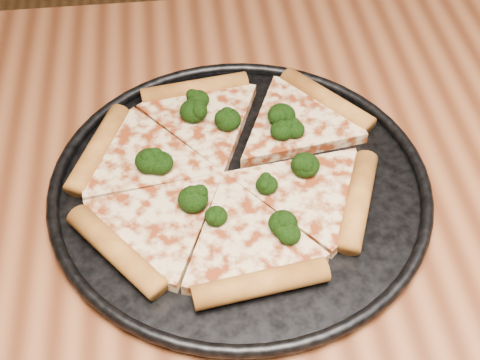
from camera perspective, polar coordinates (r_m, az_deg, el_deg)
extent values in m
cube|color=brown|center=(0.67, 10.99, -7.18)|extent=(1.20, 0.90, 0.04)
cylinder|color=black|center=(0.69, 0.00, -0.73)|extent=(0.37, 0.37, 0.01)
torus|color=black|center=(0.68, 0.00, -0.34)|extent=(0.38, 0.38, 0.01)
cylinder|color=#C17930|center=(0.77, 7.28, 6.68)|extent=(0.09, 0.11, 0.02)
cylinder|color=#C17930|center=(0.78, -3.81, 7.61)|extent=(0.12, 0.04, 0.02)
cylinder|color=#C17930|center=(0.72, -11.81, 2.58)|extent=(0.07, 0.12, 0.02)
cylinder|color=#C17930|center=(0.63, -10.36, -5.86)|extent=(0.09, 0.11, 0.02)
cylinder|color=#C17930|center=(0.60, 1.76, -8.68)|extent=(0.12, 0.04, 0.02)
cylinder|color=#C17930|center=(0.67, 9.88, -1.71)|extent=(0.07, 0.12, 0.02)
ellipsoid|color=black|center=(0.69, -7.60, 1.61)|extent=(0.03, 0.03, 0.02)
ellipsoid|color=black|center=(0.71, 3.54, 4.18)|extent=(0.02, 0.02, 0.02)
ellipsoid|color=black|center=(0.68, 5.50, 1.26)|extent=(0.03, 0.03, 0.02)
ellipsoid|color=black|center=(0.62, 4.14, -4.57)|extent=(0.02, 0.02, 0.02)
ellipsoid|color=black|center=(0.73, 3.51, 5.44)|extent=(0.03, 0.03, 0.02)
ellipsoid|color=black|center=(0.66, 2.26, -0.40)|extent=(0.02, 0.02, 0.02)
ellipsoid|color=black|center=(0.75, -3.55, 6.75)|extent=(0.03, 0.03, 0.02)
ellipsoid|color=black|center=(0.64, -2.03, -3.05)|extent=(0.02, 0.02, 0.02)
ellipsoid|color=black|center=(0.72, -1.04, 5.10)|extent=(0.03, 0.03, 0.02)
ellipsoid|color=black|center=(0.74, -3.93, 5.80)|extent=(0.03, 0.03, 0.02)
ellipsoid|color=black|center=(0.63, 3.81, -4.03)|extent=(0.02, 0.02, 0.02)
ellipsoid|color=black|center=(0.68, -6.75, 1.43)|extent=(0.03, 0.03, 0.02)
ellipsoid|color=black|center=(0.65, -3.97, -1.62)|extent=(0.03, 0.03, 0.02)
ellipsoid|color=black|center=(0.72, 4.58, 4.25)|extent=(0.02, 0.02, 0.02)
ellipsoid|color=black|center=(0.63, 3.63, -3.63)|extent=(0.03, 0.03, 0.02)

